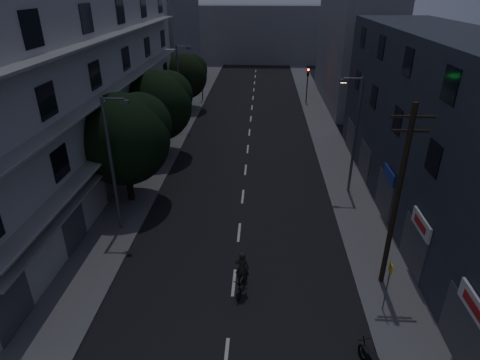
# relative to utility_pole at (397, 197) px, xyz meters

# --- Properties ---
(ground) EXTENTS (160.00, 160.00, 0.00)m
(ground) POSITION_rel_utility_pole_xyz_m (-7.29, 18.11, -4.87)
(ground) COLOR black
(ground) RESTS_ON ground
(sidewalk_left) EXTENTS (3.00, 90.00, 0.15)m
(sidewalk_left) POSITION_rel_utility_pole_xyz_m (-14.79, 18.11, -4.79)
(sidewalk_left) COLOR #565659
(sidewalk_left) RESTS_ON ground
(sidewalk_right) EXTENTS (3.00, 90.00, 0.15)m
(sidewalk_right) POSITION_rel_utility_pole_xyz_m (0.21, 18.11, -4.79)
(sidewalk_right) COLOR #565659
(sidewalk_right) RESTS_ON ground
(lane_markings) EXTENTS (0.15, 60.50, 0.01)m
(lane_markings) POSITION_rel_utility_pole_xyz_m (-7.29, 24.36, -4.86)
(lane_markings) COLOR beige
(lane_markings) RESTS_ON ground
(building_left) EXTENTS (7.00, 36.00, 14.00)m
(building_left) POSITION_rel_utility_pole_xyz_m (-19.27, 11.11, 2.13)
(building_left) COLOR #B1B0AB
(building_left) RESTS_ON ground
(building_right) EXTENTS (6.19, 28.00, 11.00)m
(building_right) POSITION_rel_utility_pole_xyz_m (4.70, 7.10, 0.63)
(building_right) COLOR #282C36
(building_right) RESTS_ON ground
(building_far_left) EXTENTS (6.00, 20.00, 16.00)m
(building_far_left) POSITION_rel_utility_pole_xyz_m (-19.29, 41.11, 3.13)
(building_far_left) COLOR slate
(building_far_left) RESTS_ON ground
(building_far_right) EXTENTS (6.00, 20.00, 13.00)m
(building_far_right) POSITION_rel_utility_pole_xyz_m (4.71, 35.11, 1.63)
(building_far_right) COLOR slate
(building_far_right) RESTS_ON ground
(building_far_end) EXTENTS (24.00, 8.00, 10.00)m
(building_far_end) POSITION_rel_utility_pole_xyz_m (-7.29, 63.11, 0.13)
(building_far_end) COLOR slate
(building_far_end) RESTS_ON ground
(tree_near) EXTENTS (5.92, 5.92, 7.30)m
(tree_near) POSITION_rel_utility_pole_xyz_m (-14.79, 7.61, -0.15)
(tree_near) COLOR black
(tree_near) RESTS_ON sidewalk_left
(tree_mid) EXTENTS (5.79, 5.79, 7.12)m
(tree_mid) POSITION_rel_utility_pole_xyz_m (-14.67, 15.75, -0.27)
(tree_mid) COLOR black
(tree_mid) RESTS_ON sidewalk_left
(tree_far) EXTENTS (5.07, 5.07, 6.27)m
(tree_far) POSITION_rel_utility_pole_xyz_m (-14.94, 29.79, -0.79)
(tree_far) COLOR black
(tree_far) RESTS_ON sidewalk_left
(traffic_signal_far_right) EXTENTS (0.28, 0.37, 4.10)m
(traffic_signal_far_right) POSITION_rel_utility_pole_xyz_m (-0.64, 33.37, -1.77)
(traffic_signal_far_right) COLOR black
(traffic_signal_far_right) RESTS_ON sidewalk_right
(traffic_signal_far_left) EXTENTS (0.28, 0.37, 4.10)m
(traffic_signal_far_left) POSITION_rel_utility_pole_xyz_m (-13.61, 33.71, -1.77)
(traffic_signal_far_left) COLOR black
(traffic_signal_far_left) RESTS_ON sidewalk_left
(street_lamp_left_near) EXTENTS (1.51, 0.25, 8.00)m
(street_lamp_left_near) POSITION_rel_utility_pole_xyz_m (-14.30, 3.99, -0.27)
(street_lamp_left_near) COLOR #5A5E62
(street_lamp_left_near) RESTS_ON sidewalk_left
(street_lamp_right) EXTENTS (1.51, 0.25, 8.00)m
(street_lamp_right) POSITION_rel_utility_pole_xyz_m (0.05, 9.66, -0.27)
(street_lamp_right) COLOR #57585E
(street_lamp_right) RESTS_ON sidewalk_right
(street_lamp_left_far) EXTENTS (1.51, 0.25, 8.00)m
(street_lamp_left_far) POSITION_rel_utility_pole_xyz_m (-14.26, 23.31, -0.27)
(street_lamp_left_far) COLOR slate
(street_lamp_left_far) RESTS_ON sidewalk_left
(utility_pole) EXTENTS (1.80, 0.24, 9.00)m
(utility_pole) POSITION_rel_utility_pole_xyz_m (0.00, 0.00, 0.00)
(utility_pole) COLOR black
(utility_pole) RESTS_ON sidewalk_right
(bus_stop_sign) EXTENTS (0.06, 0.35, 2.52)m
(bus_stop_sign) POSITION_rel_utility_pole_xyz_m (-0.44, -1.97, -2.98)
(bus_stop_sign) COLOR #595B60
(bus_stop_sign) RESTS_ON sidewalk_right
(cyclist) EXTENTS (0.95, 1.90, 2.31)m
(cyclist) POSITION_rel_utility_pole_xyz_m (-6.85, -1.00, -4.09)
(cyclist) COLOR black
(cyclist) RESTS_ON ground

